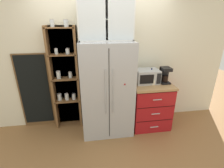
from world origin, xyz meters
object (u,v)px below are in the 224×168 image
coffee_maker (165,75)px  mug_cream (153,82)px  microwave (147,76)px  mug_navy (151,80)px  refrigerator (107,89)px  chalkboard_menu (35,92)px  bottle_cobalt (151,76)px

coffee_maker → mug_cream: coffee_maker is taller
mug_cream → microwave: bearing=123.3°
coffee_maker → mug_navy: bearing=174.2°
refrigerator → mug_navy: bearing=3.6°
microwave → mug_cream: bearing=-56.7°
refrigerator → mug_cream: 0.88m
mug_cream → chalkboard_menu: 2.27m
microwave → chalkboard_menu: bearing=173.3°
refrigerator → bottle_cobalt: size_ratio=5.97×
refrigerator → coffee_maker: 1.15m
mug_cream → chalkboard_menu: (-2.23, 0.38, -0.21)m
mug_navy → mug_cream: 0.11m
coffee_maker → bottle_cobalt: coffee_maker is taller
coffee_maker → mug_navy: coffee_maker is taller
microwave → bottle_cobalt: 0.08m
refrigerator → mug_navy: size_ratio=14.86×
mug_navy → bottle_cobalt: 0.08m
coffee_maker → mug_cream: bearing=-162.0°
refrigerator → chalkboard_menu: 1.40m
refrigerator → mug_cream: refrigerator is taller
refrigerator → microwave: 0.81m
mug_cream → mug_navy: bearing=90.0°
mug_navy → mug_cream: bearing=-90.0°
coffee_maker → chalkboard_menu: (-2.48, 0.29, -0.32)m
coffee_maker → chalkboard_menu: bearing=173.2°
refrigerator → bottle_cobalt: bearing=4.4°
coffee_maker → mug_navy: 0.28m
microwave → bottle_cobalt: bottle_cobalt is taller
microwave → mug_cream: size_ratio=3.80×
bottle_cobalt → refrigerator: bearing=-175.6°
refrigerator → mug_cream: bearing=-3.6°
microwave → mug_navy: microwave is taller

